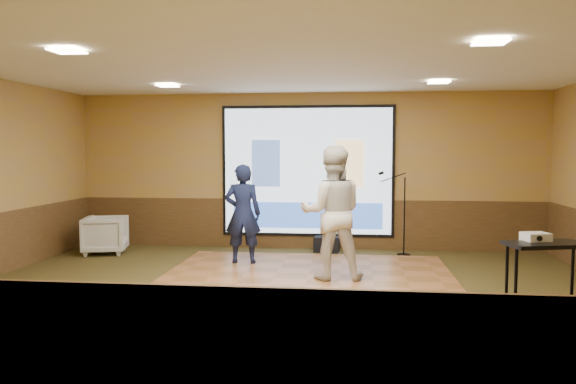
# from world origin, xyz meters

# --- Properties ---
(ground) EXTENTS (9.00, 9.00, 0.00)m
(ground) POSITION_xyz_m (0.00, 0.00, 0.00)
(ground) COLOR #273216
(ground) RESTS_ON ground
(room_shell) EXTENTS (9.04, 7.04, 3.02)m
(room_shell) POSITION_xyz_m (0.00, 0.00, 2.09)
(room_shell) COLOR #AA8347
(room_shell) RESTS_ON ground
(wainscot_back) EXTENTS (9.00, 0.04, 0.95)m
(wainscot_back) POSITION_xyz_m (0.00, 3.48, 0.47)
(wainscot_back) COLOR #442C16
(wainscot_back) RESTS_ON ground
(wainscot_front) EXTENTS (9.00, 0.04, 0.95)m
(wainscot_front) POSITION_xyz_m (0.00, -3.48, 0.47)
(wainscot_front) COLOR #442C16
(wainscot_front) RESTS_ON ground
(projector_screen) EXTENTS (3.32, 0.06, 2.52)m
(projector_screen) POSITION_xyz_m (0.00, 3.44, 1.47)
(projector_screen) COLOR black
(projector_screen) RESTS_ON room_shell
(downlight_nw) EXTENTS (0.32, 0.32, 0.02)m
(downlight_nw) POSITION_xyz_m (-2.20, 1.80, 2.97)
(downlight_nw) COLOR beige
(downlight_nw) RESTS_ON room_shell
(downlight_ne) EXTENTS (0.32, 0.32, 0.02)m
(downlight_ne) POSITION_xyz_m (2.20, 1.80, 2.97)
(downlight_ne) COLOR beige
(downlight_ne) RESTS_ON room_shell
(downlight_sw) EXTENTS (0.32, 0.32, 0.02)m
(downlight_sw) POSITION_xyz_m (-2.20, -1.50, 2.97)
(downlight_sw) COLOR beige
(downlight_sw) RESTS_ON room_shell
(downlight_se) EXTENTS (0.32, 0.32, 0.02)m
(downlight_se) POSITION_xyz_m (2.20, -1.50, 2.97)
(downlight_se) COLOR beige
(downlight_se) RESTS_ON room_shell
(dance_floor) EXTENTS (4.34, 3.31, 0.03)m
(dance_floor) POSITION_xyz_m (0.21, 1.08, 0.02)
(dance_floor) COLOR #A2653B
(dance_floor) RESTS_ON ground
(player_left) EXTENTS (0.63, 0.44, 1.65)m
(player_left) POSITION_xyz_m (-0.94, 1.79, 0.85)
(player_left) COLOR #131B3D
(player_left) RESTS_ON dance_floor
(player_right) EXTENTS (1.00, 0.82, 1.94)m
(player_right) POSITION_xyz_m (0.57, 0.81, 1.00)
(player_right) COLOR silver
(player_right) RESTS_ON dance_floor
(av_table) EXTENTS (0.85, 0.45, 0.89)m
(av_table) POSITION_xyz_m (2.99, -0.90, 0.61)
(av_table) COLOR black
(av_table) RESTS_ON ground
(projector) EXTENTS (0.32, 0.29, 0.09)m
(projector) POSITION_xyz_m (2.91, -0.81, 0.94)
(projector) COLOR silver
(projector) RESTS_ON av_table
(mic_stand) EXTENTS (0.60, 0.25, 1.53)m
(mic_stand) POSITION_xyz_m (1.75, 2.95, 0.49)
(mic_stand) COLOR black
(mic_stand) RESTS_ON ground
(banquet_chair) EXTENTS (0.92, 0.90, 0.69)m
(banquet_chair) POSITION_xyz_m (-3.65, 2.48, 0.35)
(banquet_chair) COLOR gray
(banquet_chair) RESTS_ON ground
(duffel_bag) EXTENTS (0.49, 0.35, 0.29)m
(duffel_bag) POSITION_xyz_m (0.39, 3.11, 0.14)
(duffel_bag) COLOR black
(duffel_bag) RESTS_ON ground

